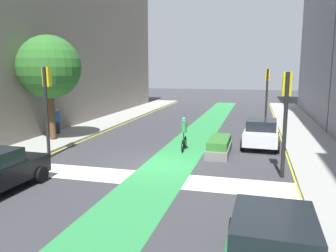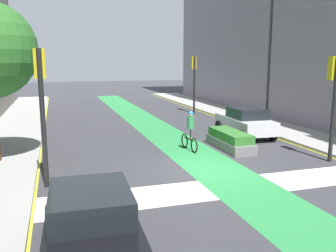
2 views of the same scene
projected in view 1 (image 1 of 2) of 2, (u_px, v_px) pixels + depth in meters
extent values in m
plane|color=#38383D|center=(157.00, 165.00, 15.63)|extent=(120.00, 120.00, 0.00)
cube|color=#2D8C47|center=(169.00, 165.00, 15.50)|extent=(2.40, 60.00, 0.01)
cube|color=silver|center=(143.00, 178.00, 13.73)|extent=(12.00, 1.80, 0.01)
cube|color=#9E9E99|center=(19.00, 153.00, 17.50)|extent=(3.00, 60.00, 0.15)
cube|color=yellow|center=(44.00, 156.00, 17.14)|extent=(0.16, 60.00, 0.01)
cube|color=#9E9E99|center=(333.00, 176.00, 13.74)|extent=(3.00, 60.00, 0.15)
cube|color=yellow|center=(294.00, 175.00, 14.13)|extent=(0.16, 60.00, 0.01)
cube|color=slate|center=(65.00, 27.00, 30.02)|extent=(6.93, 26.46, 16.24)
cylinder|color=black|center=(285.00, 126.00, 13.48)|extent=(0.16, 0.16, 4.28)
cube|color=gold|center=(287.00, 84.00, 13.39)|extent=(0.35, 0.28, 0.95)
sphere|color=#3F0A0A|center=(287.00, 76.00, 13.47)|extent=(0.20, 0.20, 0.20)
sphere|color=#4C380C|center=(287.00, 84.00, 13.52)|extent=(0.20, 0.20, 0.20)
sphere|color=#26D833|center=(286.00, 91.00, 13.57)|extent=(0.20, 0.20, 0.20)
cylinder|color=black|center=(47.00, 113.00, 16.54)|extent=(0.16, 0.16, 4.49)
cube|color=gold|center=(47.00, 77.00, 16.43)|extent=(0.35, 0.28, 0.95)
sphere|color=#3F0A0A|center=(48.00, 70.00, 16.51)|extent=(0.20, 0.20, 0.20)
sphere|color=#4C380C|center=(49.00, 77.00, 16.56)|extent=(0.20, 0.20, 0.20)
sphere|color=#26D833|center=(49.00, 83.00, 16.61)|extent=(0.20, 0.20, 0.20)
cylinder|color=black|center=(267.00, 96.00, 27.28)|extent=(0.16, 0.16, 4.40)
cube|color=gold|center=(268.00, 75.00, 27.18)|extent=(0.35, 0.28, 0.95)
sphere|color=#3F0A0A|center=(268.00, 71.00, 27.27)|extent=(0.20, 0.20, 0.20)
sphere|color=#4C380C|center=(268.00, 75.00, 27.32)|extent=(0.20, 0.20, 0.20)
sphere|color=#26D833|center=(267.00, 79.00, 27.37)|extent=(0.20, 0.20, 0.20)
cylinder|color=black|center=(4.00, 171.00, 13.66)|extent=(0.24, 0.65, 0.64)
cylinder|color=black|center=(41.00, 175.00, 13.14)|extent=(0.24, 0.65, 0.64)
cube|color=black|center=(274.00, 229.00, 6.60)|extent=(1.64, 2.04, 0.55)
cylinder|color=black|center=(234.00, 231.00, 8.59)|extent=(0.23, 0.64, 0.64)
cylinder|color=black|center=(309.00, 240.00, 8.10)|extent=(0.23, 0.64, 0.64)
cube|color=silver|center=(261.00, 135.00, 19.32)|extent=(1.99, 4.28, 0.70)
cube|color=black|center=(262.00, 124.00, 19.03)|extent=(1.69, 2.07, 0.55)
cylinder|color=black|center=(247.00, 135.00, 21.03)|extent=(0.25, 0.65, 0.64)
cylinder|color=black|center=(277.00, 137.00, 20.50)|extent=(0.25, 0.65, 0.64)
cylinder|color=black|center=(243.00, 145.00, 18.26)|extent=(0.25, 0.65, 0.64)
cylinder|color=black|center=(277.00, 147.00, 17.73)|extent=(0.25, 0.65, 0.64)
torus|color=black|center=(185.00, 142.00, 18.87)|extent=(0.11, 0.68, 0.68)
torus|color=black|center=(183.00, 146.00, 17.85)|extent=(0.11, 0.68, 0.68)
cylinder|color=black|center=(184.00, 141.00, 18.33)|extent=(0.13, 0.95, 0.06)
cylinder|color=black|center=(184.00, 137.00, 18.14)|extent=(0.05, 0.05, 0.50)
cylinder|color=#338C4C|center=(184.00, 127.00, 18.05)|extent=(0.32, 0.32, 0.55)
sphere|color=beige|center=(184.00, 120.00, 17.98)|extent=(0.22, 0.22, 0.22)
sphere|color=#268CCC|center=(184.00, 119.00, 17.98)|extent=(0.23, 0.23, 0.23)
cylinder|color=#262638|center=(58.00, 128.00, 22.41)|extent=(0.28, 0.28, 0.78)
cylinder|color=#2659B2|center=(57.00, 117.00, 22.29)|extent=(0.34, 0.34, 0.69)
sphere|color=beige|center=(57.00, 110.00, 22.22)|extent=(0.22, 0.22, 0.22)
cylinder|color=brown|center=(52.00, 115.00, 20.33)|extent=(0.36, 0.36, 3.05)
sphere|color=#2D6B28|center=(49.00, 67.00, 19.85)|extent=(3.73, 3.73, 3.73)
cube|color=slate|center=(219.00, 150.00, 17.59)|extent=(1.11, 3.14, 0.45)
cube|color=#33722D|center=(219.00, 142.00, 17.52)|extent=(1.00, 2.83, 0.40)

